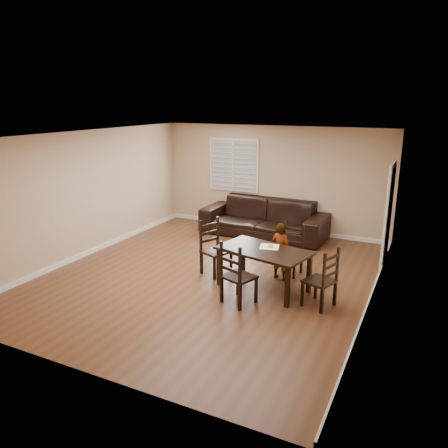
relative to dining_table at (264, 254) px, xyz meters
The scene contains 11 objects.
ground 1.33m from the dining_table, behind, with size 7.00×7.00×0.00m, color brown.
room 1.63m from the dining_table, 164.25° to the left, with size 6.04×7.04×2.72m.
dining_table is the anchor object (origin of this frame).
chair_near 1.04m from the dining_table, 77.97° to the left, with size 0.49×0.46×0.99m.
chair_far 0.88m from the dining_table, 103.83° to the right, with size 0.61×0.59×1.09m.
chair_left 1.24m from the dining_table, 166.12° to the left, with size 0.61×0.63×1.09m.
chair_right 1.24m from the dining_table, 13.39° to the right, with size 0.56×0.57×1.02m.
child 0.59m from the dining_table, 77.20° to the left, with size 0.41×0.27×1.12m, color gray.
napkin 0.20m from the dining_table, 77.20° to the left, with size 0.33×0.33×0.00m, color #EDE6CC.
donut 0.21m from the dining_table, 70.86° to the left, with size 0.11×0.11×0.04m.
sofa 3.27m from the dining_table, 110.86° to the left, with size 3.11×1.22×0.91m, color black.
Camera 1 is at (3.72, -7.03, 3.30)m, focal length 35.00 mm.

